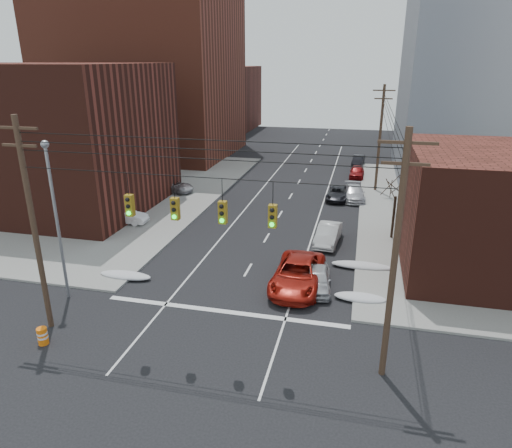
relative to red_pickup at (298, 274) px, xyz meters
The scene contains 28 objects.
ground 11.04m from the red_pickup, 108.99° to the right, with size 160.00×160.00×0.00m, color black.
sidewalk_nw 34.80m from the red_pickup, 151.51° to the left, with size 40.00×40.00×0.15m, color gray.
building_brick_tall 48.72m from the red_pickup, 126.26° to the left, with size 24.00×20.00×30.00m, color brown.
building_brick_near 28.65m from the red_pickup, 155.61° to the left, with size 20.00×16.00×13.00m, color #461D15.
building_brick_far 70.33m from the red_pickup, 114.94° to the left, with size 22.00×18.00×12.00m, color #461D15.
building_office 40.04m from the red_pickup, 61.27° to the left, with size 22.00×20.00×25.00m, color gray.
building_glass 63.81m from the red_pickup, 71.09° to the left, with size 20.00×18.00×22.00m, color gray.
utility_pole_left 15.00m from the red_pickup, 148.50° to the right, with size 2.20×0.28×11.00m.
utility_pole_right 10.16m from the red_pickup, 56.39° to the right, with size 2.20×0.28×11.00m.
utility_pole_far 24.60m from the red_pickup, 78.22° to the left, with size 2.20×0.28×11.00m.
traffic_signals 10.35m from the red_pickup, 115.12° to the right, with size 17.00×0.42×2.02m.
street_light 14.57m from the red_pickup, 161.40° to the right, with size 0.44×0.44×9.32m.
bare_tree 11.41m from the red_pickup, 57.97° to the left, with size 2.09×2.20×4.93m.
snow_nw 11.09m from the red_pickup, behind, with size 3.50×1.08×0.42m, color silver.
snow_ne 3.98m from the red_pickup, 13.30° to the right, with size 3.00×1.08×0.42m, color silver.
snow_east_far 5.29m from the red_pickup, 43.28° to the left, with size 4.00×1.08×0.42m, color silver.
red_pickup is the anchor object (origin of this frame).
parked_car_a 1.23m from the red_pickup, ahead, with size 1.62×4.03×1.37m, color #B9BABF.
parked_car_b 7.68m from the red_pickup, 80.81° to the left, with size 1.57×4.50×1.48m, color silver.
parked_car_c 19.54m from the red_pickup, 86.42° to the left, with size 2.08×4.51×1.25m, color black.
parked_car_d 19.99m from the red_pickup, 81.95° to the left, with size 1.97×4.84×1.40m, color silver.
parked_car_e 29.29m from the red_pickup, 84.48° to the left, with size 1.66×4.11×1.40m, color maroon.
parked_car_f 36.33m from the red_pickup, 85.55° to the left, with size 1.35×3.86×1.27m, color black.
lot_car_a 17.75m from the red_pickup, 153.74° to the left, with size 1.34×3.83×1.26m, color white.
lot_car_b 23.86m from the red_pickup, 131.59° to the left, with size 2.08×4.51×1.25m, color #A4A3A8.
lot_car_c 23.93m from the red_pickup, 151.82° to the left, with size 2.09×5.15×1.50m, color black.
lot_car_d 26.41m from the red_pickup, 137.96° to the left, with size 1.81×4.50×1.53m, color #B3B3B8.
construction_barrel 14.47m from the red_pickup, 142.00° to the right, with size 0.66×0.66×0.89m.
Camera 1 is at (6.88, -14.86, 13.34)m, focal length 32.00 mm.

